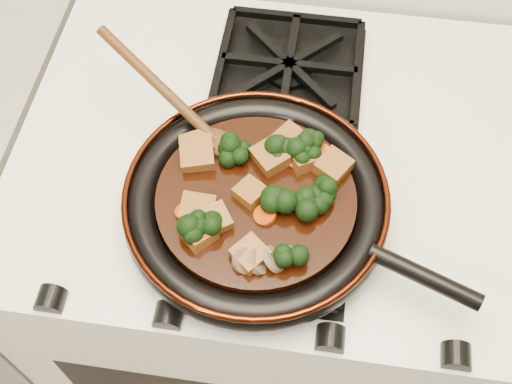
# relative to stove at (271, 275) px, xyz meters

# --- Properties ---
(stove) EXTENTS (0.76, 0.60, 0.90)m
(stove) POSITION_rel_stove_xyz_m (0.00, 0.00, 0.00)
(stove) COLOR white
(stove) RESTS_ON ground
(burner_grate_front) EXTENTS (0.23, 0.23, 0.03)m
(burner_grate_front) POSITION_rel_stove_xyz_m (0.00, -0.14, 0.46)
(burner_grate_front) COLOR black
(burner_grate_front) RESTS_ON stove
(burner_grate_back) EXTENTS (0.23, 0.23, 0.03)m
(burner_grate_back) POSITION_rel_stove_xyz_m (0.00, 0.14, 0.46)
(burner_grate_back) COLOR black
(burner_grate_back) RESTS_ON stove
(skillet) EXTENTS (0.46, 0.35, 0.05)m
(skillet) POSITION_rel_stove_xyz_m (-0.01, -0.13, 0.49)
(skillet) COLOR black
(skillet) RESTS_ON burner_grate_front
(braising_sauce) EXTENTS (0.26, 0.26, 0.02)m
(braising_sauce) POSITION_rel_stove_xyz_m (-0.01, -0.13, 0.50)
(braising_sauce) COLOR black
(braising_sauce) RESTS_ON skillet
(tofu_cube_0) EXTENTS (0.06, 0.06, 0.03)m
(tofu_cube_0) POSITION_rel_stove_xyz_m (-0.00, -0.07, 0.52)
(tofu_cube_0) COLOR brown
(tofu_cube_0) RESTS_ON braising_sauce
(tofu_cube_1) EXTENTS (0.06, 0.06, 0.03)m
(tofu_cube_1) POSITION_rel_stove_xyz_m (0.02, -0.04, 0.52)
(tofu_cube_1) COLOR brown
(tofu_cube_1) RESTS_ON braising_sauce
(tofu_cube_2) EXTENTS (0.05, 0.06, 0.03)m
(tofu_cube_2) POSITION_rel_stove_xyz_m (-0.10, -0.08, 0.52)
(tofu_cube_2) COLOR brown
(tofu_cube_2) RESTS_ON braising_sauce
(tofu_cube_3) EXTENTS (0.04, 0.04, 0.03)m
(tofu_cube_3) POSITION_rel_stove_xyz_m (-0.08, -0.16, 0.52)
(tofu_cube_3) COLOR brown
(tofu_cube_3) RESTS_ON braising_sauce
(tofu_cube_4) EXTENTS (0.05, 0.05, 0.03)m
(tofu_cube_4) POSITION_rel_stove_xyz_m (-0.06, -0.17, 0.52)
(tofu_cube_4) COLOR brown
(tofu_cube_4) RESTS_ON braising_sauce
(tofu_cube_5) EXTENTS (0.05, 0.05, 0.02)m
(tofu_cube_5) POSITION_rel_stove_xyz_m (0.08, -0.07, 0.52)
(tofu_cube_5) COLOR brown
(tofu_cube_5) RESTS_ON braising_sauce
(tofu_cube_6) EXTENTS (0.05, 0.05, 0.02)m
(tofu_cube_6) POSITION_rel_stove_xyz_m (-0.10, -0.06, 0.52)
(tofu_cube_6) COLOR brown
(tofu_cube_6) RESTS_ON braising_sauce
(tofu_cube_7) EXTENTS (0.05, 0.05, 0.02)m
(tofu_cube_7) POSITION_rel_stove_xyz_m (-0.01, -0.21, 0.52)
(tofu_cube_7) COLOR brown
(tofu_cube_7) RESTS_ON braising_sauce
(tofu_cube_8) EXTENTS (0.05, 0.05, 0.03)m
(tofu_cube_8) POSITION_rel_stove_xyz_m (-0.07, -0.19, 0.52)
(tofu_cube_8) COLOR brown
(tofu_cube_8) RESTS_ON braising_sauce
(tofu_cube_9) EXTENTS (0.05, 0.05, 0.02)m
(tofu_cube_9) POSITION_rel_stove_xyz_m (-0.02, -0.13, 0.52)
(tofu_cube_9) COLOR brown
(tofu_cube_9) RESTS_ON braising_sauce
(tofu_cube_10) EXTENTS (0.05, 0.05, 0.03)m
(tofu_cube_10) POSITION_rel_stove_xyz_m (0.04, -0.06, 0.52)
(tofu_cube_10) COLOR brown
(tofu_cube_10) RESTS_ON braising_sauce
(broccoli_floret_0) EXTENTS (0.08, 0.08, 0.07)m
(broccoli_floret_0) POSITION_rel_stove_xyz_m (0.02, -0.06, 0.52)
(broccoli_floret_0) COLOR black
(broccoli_floret_0) RESTS_ON braising_sauce
(broccoli_floret_1) EXTENTS (0.06, 0.07, 0.06)m
(broccoli_floret_1) POSITION_rel_stove_xyz_m (0.04, -0.06, 0.52)
(broccoli_floret_1) COLOR black
(broccoli_floret_1) RESTS_ON braising_sauce
(broccoli_floret_2) EXTENTS (0.07, 0.07, 0.07)m
(broccoli_floret_2) POSITION_rel_stove_xyz_m (-0.08, -0.19, 0.52)
(broccoli_floret_2) COLOR black
(broccoli_floret_2) RESTS_ON braising_sauce
(broccoli_floret_3) EXTENTS (0.07, 0.08, 0.07)m
(broccoli_floret_3) POSITION_rel_stove_xyz_m (0.05, -0.05, 0.52)
(broccoli_floret_3) COLOR black
(broccoli_floret_3) RESTS_ON braising_sauce
(broccoli_floret_4) EXTENTS (0.09, 0.09, 0.06)m
(broccoli_floret_4) POSITION_rel_stove_xyz_m (0.06, -0.14, 0.52)
(broccoli_floret_4) COLOR black
(broccoli_floret_4) RESTS_ON braising_sauce
(broccoli_floret_5) EXTENTS (0.07, 0.07, 0.05)m
(broccoli_floret_5) POSITION_rel_stove_xyz_m (-0.05, -0.07, 0.52)
(broccoli_floret_5) COLOR black
(broccoli_floret_5) RESTS_ON braising_sauce
(broccoli_floret_6) EXTENTS (0.07, 0.07, 0.07)m
(broccoli_floret_6) POSITION_rel_stove_xyz_m (0.06, -0.12, 0.52)
(broccoli_floret_6) COLOR black
(broccoli_floret_6) RESTS_ON braising_sauce
(broccoli_floret_7) EXTENTS (0.08, 0.08, 0.06)m
(broccoli_floret_7) POSITION_rel_stove_xyz_m (0.04, -0.20, 0.52)
(broccoli_floret_7) COLOR black
(broccoli_floret_7) RESTS_ON braising_sauce
(broccoli_floret_8) EXTENTS (0.09, 0.09, 0.07)m
(broccoli_floret_8) POSITION_rel_stove_xyz_m (0.02, -0.13, 0.52)
(broccoli_floret_8) COLOR black
(broccoli_floret_8) RESTS_ON braising_sauce
(broccoli_floret_9) EXTENTS (0.08, 0.09, 0.07)m
(broccoli_floret_9) POSITION_rel_stove_xyz_m (-0.07, -0.17, 0.52)
(broccoli_floret_9) COLOR black
(broccoli_floret_9) RESTS_ON braising_sauce
(carrot_coin_0) EXTENTS (0.03, 0.03, 0.02)m
(carrot_coin_0) POSITION_rel_stove_xyz_m (0.06, -0.05, 0.51)
(carrot_coin_0) COLOR #AC3904
(carrot_coin_0) RESTS_ON braising_sauce
(carrot_coin_1) EXTENTS (0.03, 0.03, 0.02)m
(carrot_coin_1) POSITION_rel_stove_xyz_m (-0.10, -0.16, 0.51)
(carrot_coin_1) COLOR #AC3904
(carrot_coin_1) RESTS_ON braising_sauce
(carrot_coin_2) EXTENTS (0.03, 0.03, 0.02)m
(carrot_coin_2) POSITION_rel_stove_xyz_m (0.03, -0.06, 0.51)
(carrot_coin_2) COLOR #AC3904
(carrot_coin_2) RESTS_ON braising_sauce
(carrot_coin_3) EXTENTS (0.03, 0.03, 0.02)m
(carrot_coin_3) POSITION_rel_stove_xyz_m (0.00, -0.15, 0.51)
(carrot_coin_3) COLOR #AC3904
(carrot_coin_3) RESTS_ON braising_sauce
(mushroom_slice_0) EXTENTS (0.04, 0.04, 0.03)m
(mushroom_slice_0) POSITION_rel_stove_xyz_m (-0.01, -0.22, 0.52)
(mushroom_slice_0) COLOR brown
(mushroom_slice_0) RESTS_ON braising_sauce
(mushroom_slice_1) EXTENTS (0.03, 0.04, 0.03)m
(mushroom_slice_1) POSITION_rel_stove_xyz_m (0.00, -0.22, 0.52)
(mushroom_slice_1) COLOR brown
(mushroom_slice_1) RESTS_ON braising_sauce
(mushroom_slice_2) EXTENTS (0.04, 0.04, 0.03)m
(mushroom_slice_2) POSITION_rel_stove_xyz_m (0.02, -0.21, 0.52)
(mushroom_slice_2) COLOR brown
(mushroom_slice_2) RESTS_ON braising_sauce
(wooden_spoon) EXTENTS (0.13, 0.10, 0.22)m
(wooden_spoon) POSITION_rel_stove_xyz_m (-0.12, -0.02, 0.53)
(wooden_spoon) COLOR #4A2A10
(wooden_spoon) RESTS_ON braising_sauce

